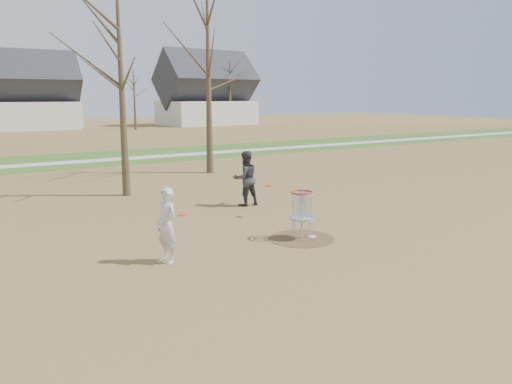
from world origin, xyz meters
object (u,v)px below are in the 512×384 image
at_px(player_standing, 167,226).
at_px(disc_golf_basket, 302,206).
at_px(player_throwing, 245,178).
at_px(disc_grounded, 312,237).

distance_m(player_standing, disc_golf_basket, 3.83).
height_order(player_standing, player_throwing, player_throwing).
distance_m(disc_grounded, disc_golf_basket, 0.95).
xyz_separation_m(player_throwing, disc_golf_basket, (-0.94, -4.42, -0.05)).
bearing_deg(disc_golf_basket, player_standing, 178.12).
bearing_deg(disc_golf_basket, disc_grounded, -11.39).
distance_m(player_standing, disc_grounded, 4.24).
bearing_deg(player_standing, disc_golf_basket, 78.40).
bearing_deg(disc_grounded, disc_golf_basket, 168.61).
relative_size(player_standing, disc_grounded, 8.01).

